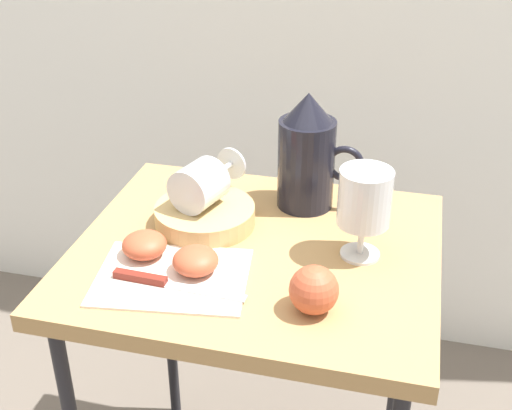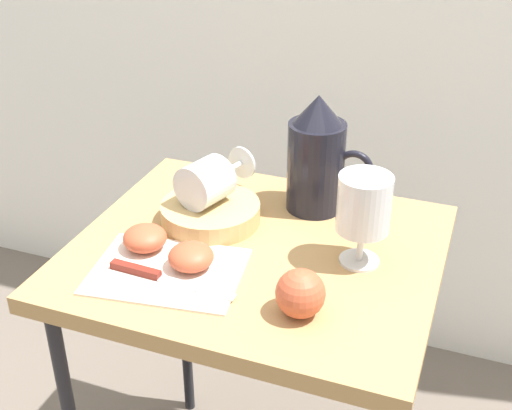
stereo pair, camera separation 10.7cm
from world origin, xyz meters
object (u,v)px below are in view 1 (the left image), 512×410
Objects in this scene: wine_glass_tipped_near at (200,184)px; wine_glass_upright at (364,202)px; basket_tray at (205,215)px; pitcher at (307,161)px; apple_half_left at (144,245)px; apple_whole at (314,290)px; knife at (159,282)px; apple_half_right at (196,261)px; table at (256,278)px.

wine_glass_upright is at bearing -7.68° from wine_glass_tipped_near.
pitcher reaches higher than basket_tray.
pitcher reaches higher than apple_half_left.
apple_half_left is at bearing -165.04° from wine_glass_upright.
pitcher reaches higher than apple_whole.
knife is at bearing -53.73° from apple_half_left.
apple_half_right is (-0.24, -0.11, -0.07)m from wine_glass_upright.
apple_whole reaches higher than apple_half_left.
table is 0.23m from pitcher.
pitcher is 1.38× the size of wine_glass_tipped_near.
wine_glass_upright reaches higher than table.
apple_half_left and apple_half_right have the same top height.
pitcher is 3.00× the size of apple_whole.
apple_whole is 0.24m from knife.
wine_glass_upright reaches higher than apple_half_left.
apple_half_left is (-0.06, -0.12, 0.01)m from basket_tray.
wine_glass_tipped_near is 0.16m from apple_half_right.
knife is at bearing -133.32° from apple_half_right.
wine_glass_tipped_near is at bearing 88.81° from knife.
wine_glass_upright is 0.98× the size of wine_glass_tipped_near.
wine_glass_tipped_near is 2.17× the size of apple_half_right.
apple_whole is at bearing -107.33° from wine_glass_upright.
wine_glass_tipped_near is at bearing 139.48° from apple_whole.
apple_whole reaches higher than table.
pitcher is 3.00× the size of apple_half_right.
table is at bearing 130.17° from apple_whole.
wine_glass_tipped_near is (-0.16, -0.11, -0.01)m from pitcher.
basket_tray is at bearing -144.31° from pitcher.
table is at bearing 52.45° from apple_half_right.
wine_glass_upright reaches higher than apple_half_right.
apple_half_left is at bearing -113.19° from wine_glass_tipped_near.
wine_glass_tipped_near reaches higher than apple_half_left.
pitcher is 0.29m from apple_half_right.
apple_half_left is at bearing 166.24° from apple_whole.
apple_half_left is at bearing -116.79° from basket_tray.
apple_half_right is at bearing -115.86° from pitcher.
pitcher reaches higher than knife.
knife is at bearing -150.90° from wine_glass_upright.
table is 0.23m from wine_glass_upright.
apple_half_left is at bearing -132.92° from pitcher.
knife is (-0.00, -0.20, -0.07)m from wine_glass_tipped_near.
knife is (-0.01, -0.19, -0.01)m from basket_tray.
basket_tray is at bearing 173.10° from wine_glass_upright.
basket_tray is 1.12× the size of wine_glass_tipped_near.
pitcher reaches higher than apple_half_right.
basket_tray is at bearing 63.21° from apple_half_left.
wine_glass_tipped_near is at bearing 172.32° from wine_glass_upright.
wine_glass_upright is at bearing 25.02° from apple_half_right.
wine_glass_upright is 2.13× the size of apple_half_left.
basket_tray is at bearing -32.98° from wine_glass_tipped_near.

